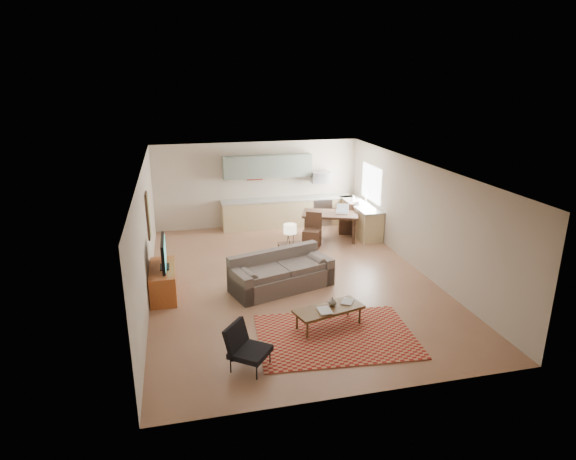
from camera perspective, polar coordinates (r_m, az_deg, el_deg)
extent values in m
plane|color=#8D5F45|center=(11.61, 0.34, -5.85)|extent=(9.00, 9.00, 0.00)
plane|color=white|center=(10.81, 0.37, 7.36)|extent=(9.00, 9.00, 0.00)
plane|color=#B4A692|center=(15.40, -3.60, 5.41)|extent=(6.50, 0.00, 6.50)
plane|color=#B4A692|center=(7.16, 8.98, -10.06)|extent=(6.50, 0.00, 6.50)
plane|color=#B4A692|center=(10.87, -16.54, -0.68)|extent=(0.00, 9.00, 9.00)
plane|color=#B4A692|center=(12.28, 15.27, 1.54)|extent=(0.00, 9.00, 9.00)
cube|color=#A5A8AD|center=(15.77, 3.85, 2.33)|extent=(0.62, 0.62, 0.90)
cube|color=#A5A8AD|center=(15.52, 3.91, 6.26)|extent=(0.62, 0.40, 0.35)
cube|color=slate|center=(15.17, -2.41, 7.55)|extent=(2.80, 0.34, 0.70)
cube|color=white|center=(14.84, 9.84, 5.49)|extent=(0.02, 1.40, 1.05)
cube|color=maroon|center=(9.28, 5.67, -12.39)|extent=(3.06, 2.24, 0.02)
imported|color=maroon|center=(9.23, 3.63, -9.61)|extent=(0.25, 0.33, 0.03)
imported|color=navy|center=(9.68, 6.43, -8.34)|extent=(0.48, 0.48, 0.02)
imported|color=black|center=(9.46, 5.27, -8.43)|extent=(0.24, 0.24, 0.17)
imported|color=beige|center=(15.17, 7.76, 3.79)|extent=(0.09, 0.09, 0.19)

